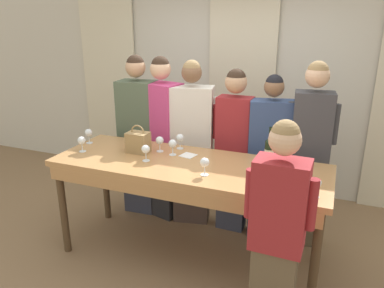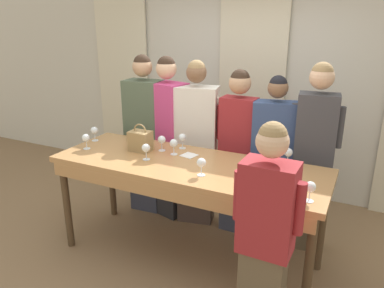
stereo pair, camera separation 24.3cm
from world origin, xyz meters
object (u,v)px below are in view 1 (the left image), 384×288
at_px(wine_glass_front_mid, 261,177).
at_px(guest_olive_jacket, 139,135).
at_px(wine_bottle, 269,150).
at_px(tasting_bar, 187,174).
at_px(wine_glass_back_left, 82,141).
at_px(guest_cream_sweater, 192,143).
at_px(wine_glass_front_right, 173,144).
at_px(guest_navy_coat, 269,158).
at_px(wine_glass_near_host, 146,150).
at_px(guest_beige_cap, 309,152).
at_px(host_pouring, 277,235).
at_px(handbag, 138,142).
at_px(guest_striped_shirt, 234,147).
at_px(wine_glass_back_mid, 89,133).
at_px(wine_glass_by_handbag, 160,141).
at_px(wine_glass_center_left, 205,163).
at_px(wine_glass_front_left, 287,174).
at_px(wine_glass_center_right, 180,138).
at_px(guest_pink_top, 162,138).
at_px(wine_glass_back_right, 316,183).
at_px(wine_glass_by_bottle, 287,150).
at_px(wine_glass_center_mid, 265,172).

bearing_deg(wine_glass_front_mid, guest_olive_jacket, 148.14).
height_order(wine_bottle, guest_olive_jacket, guest_olive_jacket).
xyz_separation_m(tasting_bar, wine_glass_back_left, (-1.06, -0.08, 0.20)).
distance_m(guest_olive_jacket, guest_cream_sweater, 0.65).
distance_m(wine_glass_front_right, guest_navy_coat, 1.00).
height_order(wine_glass_near_host, guest_beige_cap, guest_beige_cap).
distance_m(guest_cream_sweater, host_pouring, 1.79).
bearing_deg(handbag, wine_glass_front_mid, -17.66).
xyz_separation_m(wine_bottle, guest_striped_shirt, (-0.43, 0.41, -0.16)).
bearing_deg(wine_glass_back_mid, wine_glass_by_handbag, 2.93).
distance_m(handbag, wine_glass_center_left, 0.83).
distance_m(handbag, wine_glass_front_mid, 1.33).
height_order(wine_glass_front_left, guest_striped_shirt, guest_striped_shirt).
distance_m(tasting_bar, wine_glass_back_mid, 1.19).
distance_m(guest_navy_coat, guest_beige_cap, 0.39).
distance_m(wine_glass_center_right, guest_pink_top, 0.53).
distance_m(handbag, guest_olive_jacket, 0.69).
xyz_separation_m(handbag, wine_glass_front_mid, (1.27, -0.40, 0.01)).
distance_m(handbag, wine_glass_back_left, 0.54).
height_order(tasting_bar, guest_olive_jacket, guest_olive_jacket).
distance_m(wine_glass_center_right, guest_cream_sweater, 0.39).
xyz_separation_m(tasting_bar, wine_glass_back_right, (1.10, -0.26, 0.20)).
bearing_deg(wine_glass_front_right, wine_glass_near_host, -124.87).
xyz_separation_m(tasting_bar, host_pouring, (0.91, -0.68, -0.02)).
xyz_separation_m(wine_glass_back_right, guest_striped_shirt, (-0.87, 0.96, -0.15)).
height_order(wine_glass_center_left, guest_olive_jacket, guest_olive_jacket).
distance_m(tasting_bar, handbag, 0.60).
xyz_separation_m(wine_bottle, wine_glass_front_right, (-0.88, -0.13, -0.01)).
distance_m(wine_glass_front_left, wine_glass_by_bottle, 0.55).
relative_size(wine_bottle, wine_glass_center_mid, 2.19).
distance_m(wine_glass_back_mid, guest_pink_top, 0.80).
height_order(wine_glass_center_left, wine_glass_back_right, same).
bearing_deg(wine_glass_front_left, wine_glass_center_mid, -173.98).
bearing_deg(guest_beige_cap, wine_glass_near_host, -150.36).
relative_size(tasting_bar, wine_bottle, 7.48).
bearing_deg(guest_beige_cap, wine_glass_center_right, -163.64).
distance_m(wine_glass_front_left, wine_glass_center_mid, 0.16).
xyz_separation_m(wine_glass_back_mid, guest_pink_top, (0.57, 0.54, -0.15)).
relative_size(wine_glass_back_left, wine_glass_by_bottle, 1.00).
distance_m(guest_striped_shirt, guest_beige_cap, 0.75).
distance_m(wine_glass_front_mid, wine_glass_center_mid, 0.11).
distance_m(wine_glass_back_right, guest_striped_shirt, 1.30).
bearing_deg(wine_glass_front_right, wine_bottle, 8.71).
xyz_separation_m(handbag, wine_glass_near_host, (0.18, -0.18, 0.01)).
height_order(handbag, guest_olive_jacket, guest_olive_jacket).
xyz_separation_m(wine_glass_back_right, wine_glass_by_bottle, (-0.29, 0.63, -0.00)).
relative_size(wine_glass_front_left, guest_pink_top, 0.08).
bearing_deg(host_pouring, guest_navy_coat, 102.57).
relative_size(wine_glass_center_left, wine_glass_center_right, 1.00).
xyz_separation_m(wine_glass_front_right, guest_pink_top, (-0.37, 0.54, -0.15)).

